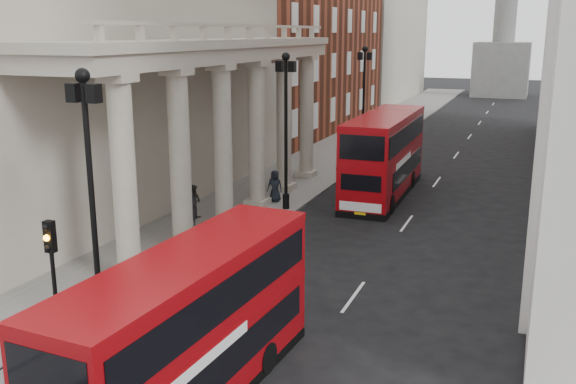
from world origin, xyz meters
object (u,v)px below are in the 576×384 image
object	(u,v)px
bus_near	(190,328)
lamp_post_north	(364,94)
traffic_light	(52,266)
bus_far	(385,154)
pedestrian_a	(191,208)
lamp_post_mid	(286,121)
lamp_post_south	(91,187)
pedestrian_c	(275,186)
pedestrian_b	(194,201)

from	to	relation	value
bus_near	lamp_post_north	bearing A→B (deg)	100.97
traffic_light	bus_far	world-z (taller)	bus_far
pedestrian_a	lamp_post_north	bearing A→B (deg)	56.50
lamp_post_mid	pedestrian_a	bearing A→B (deg)	-124.56
lamp_post_south	pedestrian_c	xyz separation A→B (m)	(-1.13, 17.17, -3.89)
pedestrian_b	lamp_post_north	bearing A→B (deg)	-89.02
lamp_post_mid	lamp_post_north	world-z (taller)	same
pedestrian_c	lamp_post_mid	bearing A→B (deg)	-49.11
pedestrian_c	bus_far	bearing A→B (deg)	34.82
pedestrian_c	pedestrian_a	bearing A→B (deg)	-112.75
lamp_post_south	bus_near	xyz separation A→B (m)	(4.57, -2.26, -2.77)
traffic_light	pedestrian_b	bearing A→B (deg)	105.00
lamp_post_mid	traffic_light	world-z (taller)	lamp_post_mid
lamp_post_south	traffic_light	world-z (taller)	lamp_post_south
bus_near	pedestrian_a	xyz separation A→B (m)	(-7.78, 13.60, -1.13)
bus_near	lamp_post_mid	bearing A→B (deg)	107.43
pedestrian_c	lamp_post_south	bearing A→B (deg)	-89.39
lamp_post_mid	pedestrian_b	world-z (taller)	lamp_post_mid
lamp_post_mid	traffic_light	xyz separation A→B (m)	(0.10, -18.02, -1.80)
pedestrian_a	lamp_post_mid	bearing A→B (deg)	30.76
lamp_post_mid	lamp_post_north	xyz separation A→B (m)	(0.00, 16.00, 0.00)
traffic_light	pedestrian_a	bearing A→B (deg)	103.89
lamp_post_south	lamp_post_mid	distance (m)	16.00
pedestrian_b	bus_far	bearing A→B (deg)	-120.93
lamp_post_north	pedestrian_a	xyz separation A→B (m)	(-3.21, -20.65, -3.89)
traffic_light	pedestrian_c	xyz separation A→B (m)	(-1.23, 19.19, -2.09)
lamp_post_north	bus_far	world-z (taller)	lamp_post_north
lamp_post_south	bus_near	world-z (taller)	lamp_post_south
lamp_post_south	lamp_post_mid	xyz separation A→B (m)	(0.00, 16.00, 0.00)
pedestrian_a	bus_far	bearing A→B (deg)	28.85
lamp_post_mid	pedestrian_c	size ratio (longest dim) A/B	4.62
pedestrian_a	pedestrian_b	world-z (taller)	pedestrian_a
lamp_post_north	bus_near	xyz separation A→B (m)	(4.57, -34.26, -2.77)
bus_far	pedestrian_c	distance (m)	6.86
pedestrian_b	bus_near	bearing A→B (deg)	131.66
lamp_post_mid	bus_near	size ratio (longest dim) A/B	0.86
lamp_post_south	pedestrian_a	world-z (taller)	lamp_post_south
lamp_post_mid	pedestrian_b	bearing A→B (deg)	-140.26
lamp_post_mid	pedestrian_c	distance (m)	4.22
lamp_post_mid	bus_far	size ratio (longest dim) A/B	0.74
lamp_post_south	pedestrian_b	xyz separation A→B (m)	(-3.87, 12.78, -3.94)
bus_far	pedestrian_b	bearing A→B (deg)	-134.00
bus_near	pedestrian_c	xyz separation A→B (m)	(-5.71, 19.43, -1.13)
lamp_post_south	lamp_post_north	size ratio (longest dim) A/B	1.00
lamp_post_north	pedestrian_b	world-z (taller)	lamp_post_north
lamp_post_mid	traffic_light	distance (m)	18.11
bus_near	pedestrian_b	xyz separation A→B (m)	(-8.44, 15.04, -1.18)
pedestrian_a	pedestrian_c	distance (m)	6.18
traffic_light	pedestrian_a	size ratio (longest dim) A/B	2.40
bus_near	bus_far	xyz separation A→B (m)	(-0.43, 23.55, 0.37)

